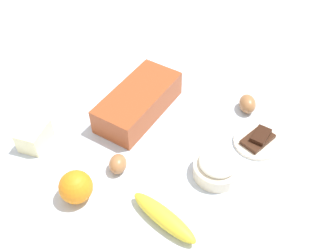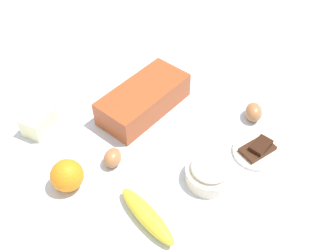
# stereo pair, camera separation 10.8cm
# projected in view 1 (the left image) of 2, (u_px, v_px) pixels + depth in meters

# --- Properties ---
(ground_plane) EXTENTS (2.40, 2.40, 0.02)m
(ground_plane) POSITION_uv_depth(u_px,v_px,m) (168.00, 138.00, 1.12)
(ground_plane) COLOR silver
(loaf_pan) EXTENTS (0.28, 0.14, 0.08)m
(loaf_pan) POSITION_uv_depth(u_px,v_px,m) (138.00, 101.00, 1.15)
(loaf_pan) COLOR #9E4723
(loaf_pan) RESTS_ON ground_plane
(flour_bowl) EXTENTS (0.13, 0.13, 0.06)m
(flour_bowl) POSITION_uv_depth(u_px,v_px,m) (218.00, 166.00, 1.00)
(flour_bowl) COLOR silver
(flour_bowl) RESTS_ON ground_plane
(banana) EXTENTS (0.07, 0.19, 0.04)m
(banana) POSITION_uv_depth(u_px,v_px,m) (164.00, 217.00, 0.91)
(banana) COLOR yellow
(banana) RESTS_ON ground_plane
(orange_fruit) EXTENTS (0.08, 0.08, 0.08)m
(orange_fruit) POSITION_uv_depth(u_px,v_px,m) (76.00, 187.00, 0.94)
(orange_fruit) COLOR orange
(orange_fruit) RESTS_ON ground_plane
(butter_block) EXTENTS (0.10, 0.09, 0.06)m
(butter_block) POSITION_uv_depth(u_px,v_px,m) (34.00, 136.00, 1.07)
(butter_block) COLOR #F4EDB2
(butter_block) RESTS_ON ground_plane
(egg_near_butter) EXTENTS (0.08, 0.08, 0.05)m
(egg_near_butter) POSITION_uv_depth(u_px,v_px,m) (247.00, 104.00, 1.16)
(egg_near_butter) COLOR #9F6B40
(egg_near_butter) RESTS_ON ground_plane
(egg_beside_bowl) EXTENTS (0.07, 0.07, 0.05)m
(egg_beside_bowl) POSITION_uv_depth(u_px,v_px,m) (118.00, 164.00, 1.01)
(egg_beside_bowl) COLOR #A16C41
(egg_beside_bowl) RESTS_ON ground_plane
(chocolate_plate) EXTENTS (0.13, 0.13, 0.03)m
(chocolate_plate) POSITION_uv_depth(u_px,v_px,m) (258.00, 141.00, 1.08)
(chocolate_plate) COLOR silver
(chocolate_plate) RESTS_ON ground_plane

